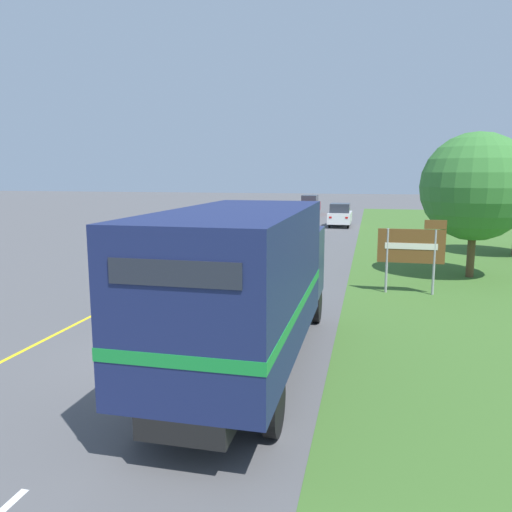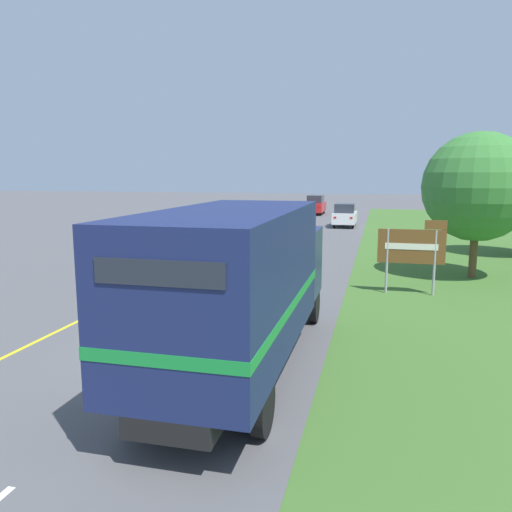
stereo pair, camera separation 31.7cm
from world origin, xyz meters
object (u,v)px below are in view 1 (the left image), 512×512
object	(u,v)px
lead_car_white	(252,235)
highway_sign	(412,247)
lead_car_red_ahead	(310,205)
horse_trailer_truck	(248,281)
roadside_tree_near	(476,187)
lead_car_white_ahead	(340,215)

from	to	relation	value
lead_car_white	highway_sign	xyz separation A→B (m)	(7.70, -7.54, 0.69)
lead_car_red_ahead	highway_sign	xyz separation A→B (m)	(7.84, -34.91, 0.67)
horse_trailer_truck	lead_car_white	xyz separation A→B (m)	(-3.68, 15.80, -1.01)
roadside_tree_near	lead_car_white	bearing A→B (deg)	159.47
highway_sign	roadside_tree_near	size ratio (longest dim) A/B	0.45
lead_car_white_ahead	highway_sign	bearing A→B (deg)	-80.27
lead_car_white_ahead	horse_trailer_truck	bearing A→B (deg)	-90.15
lead_car_red_ahead	highway_sign	size ratio (longest dim) A/B	1.69
lead_car_white	roadside_tree_near	xyz separation A→B (m)	(10.36, -3.88, 2.76)
lead_car_white	lead_car_white_ahead	world-z (taller)	lead_car_white
horse_trailer_truck	roadside_tree_near	world-z (taller)	roadside_tree_near
lead_car_white	lead_car_red_ahead	distance (m)	27.36
lead_car_white	roadside_tree_near	size ratio (longest dim) A/B	0.71
horse_trailer_truck	lead_car_white_ahead	xyz separation A→B (m)	(0.08, 31.23, -1.05)
highway_sign	lead_car_red_ahead	bearing A→B (deg)	102.66
lead_car_white_ahead	highway_sign	xyz separation A→B (m)	(3.94, -22.97, 0.73)
highway_sign	roadside_tree_near	xyz separation A→B (m)	(2.66, 3.66, 2.07)
lead_car_red_ahead	roadside_tree_near	xyz separation A→B (m)	(10.50, -31.24, 2.73)
lead_car_white_ahead	roadside_tree_near	bearing A→B (deg)	-71.14
lead_car_white_ahead	roadside_tree_near	size ratio (longest dim) A/B	0.67
lead_car_white	horse_trailer_truck	bearing A→B (deg)	-76.88
horse_trailer_truck	lead_car_red_ahead	xyz separation A→B (m)	(-3.83, 43.17, -0.99)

